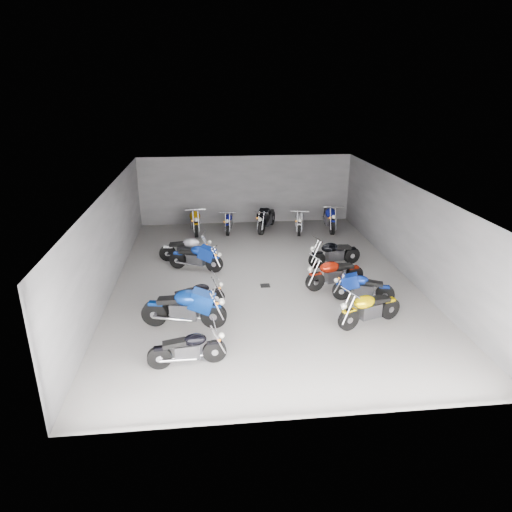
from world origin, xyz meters
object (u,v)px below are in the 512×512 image
Objects in this scene: drain_grate at (265,286)px; motorcycle_back_e at (300,221)px; motorcycle_left_f at (187,249)px; motorcycle_right_d at (334,273)px; motorcycle_left_c at (195,296)px; motorcycle_left_a at (188,348)px; motorcycle_back_d at (266,218)px; motorcycle_left_b at (185,308)px; motorcycle_right_c at (363,288)px; motorcycle_right_e at (334,253)px; motorcycle_right_b at (369,308)px; motorcycle_back_c at (229,221)px; motorcycle_back_b at (195,220)px; motorcycle_left_e at (196,257)px; motorcycle_back_f at (330,218)px.

motorcycle_back_e is (2.30, 5.81, 0.49)m from drain_grate.
motorcycle_right_d is at bearing 65.79° from motorcycle_left_f.
motorcycle_left_c is at bearing 88.47° from motorcycle_right_d.
motorcycle_back_d reaches higher than motorcycle_left_a.
motorcycle_left_b is at bearing 71.72° from motorcycle_back_e.
motorcycle_left_b reaches higher than motorcycle_left_a.
motorcycle_right_c is at bearing 106.34° from motorcycle_back_e.
motorcycle_back_e is (0.06, 6.18, -0.01)m from motorcycle_right_d.
motorcycle_back_d is at bearing 10.06° from motorcycle_right_e.
motorcycle_back_c is at bearing 0.47° from motorcycle_right_b.
motorcycle_back_b is at bearing 5.68° from motorcycle_back_c.
motorcycle_right_e is at bearing 136.54° from motorcycle_back_d.
motorcycle_back_c is at bearing 98.32° from drain_grate.
motorcycle_left_f is at bearing 43.53° from motorcycle_right_d.
motorcycle_left_b is (-2.54, -2.46, 0.57)m from drain_grate.
motorcycle_right_c is 0.91× the size of motorcycle_right_e.
motorcycle_right_d reaches higher than motorcycle_back_e.
motorcycle_right_e is (0.50, 1.90, -0.01)m from motorcycle_right_d.
motorcycle_right_e is at bearing 137.22° from motorcycle_left_b.
motorcycle_right_d is at bearing 123.49° from motorcycle_back_c.
motorcycle_left_e is 6.61m from motorcycle_right_b.
drain_grate is 3.74m from motorcycle_left_f.
motorcycle_right_b is 8.69m from motorcycle_back_e.
motorcycle_right_d is 6.18m from motorcycle_back_e.
motorcycle_right_e is at bearing 85.76° from motorcycle_left_f.
motorcycle_left_f is 0.94× the size of motorcycle_back_d.
motorcycle_back_f reaches higher than motorcycle_left_c.
motorcycle_right_e is 4.53m from motorcycle_back_f.
motorcycle_back_b is (0.11, 8.65, -0.02)m from motorcycle_left_b.
motorcycle_back_f is (6.12, 10.29, 0.11)m from motorcycle_left_a.
motorcycle_left_c is 0.89× the size of motorcycle_back_e.
motorcycle_back_c is (-3.74, 7.58, 0.02)m from motorcycle_right_c.
motorcycle_left_f reaches higher than motorcycle_left_a.
drain_grate is 0.16× the size of motorcycle_left_f.
motorcycle_right_e is (5.03, 3.03, 0.05)m from motorcycle_left_c.
motorcycle_left_f is 7.24m from motorcycle_back_f.
motorcycle_right_c reaches higher than motorcycle_left_c.
motorcycle_back_d reaches higher than motorcycle_right_b.
motorcycle_left_a reaches higher than motorcycle_left_c.
motorcycle_right_c is 2.98m from motorcycle_right_e.
motorcycle_back_c is at bearing 173.39° from motorcycle_back_b.
motorcycle_left_e is (-0.01, 3.12, 0.04)m from motorcycle_left_c.
motorcycle_left_b reaches higher than motorcycle_right_e.
motorcycle_back_e is (4.60, 4.19, 0.00)m from motorcycle_left_e.
motorcycle_left_e is 0.96× the size of motorcycle_back_e.
motorcycle_right_c is at bearing 110.85° from motorcycle_left_b.
motorcycle_left_f is 3.62m from motorcycle_back_b.
motorcycle_right_b reaches higher than motorcycle_back_e.
motorcycle_back_f is at bearing 125.16° from motorcycle_left_c.
drain_grate is 4.98m from motorcycle_left_a.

